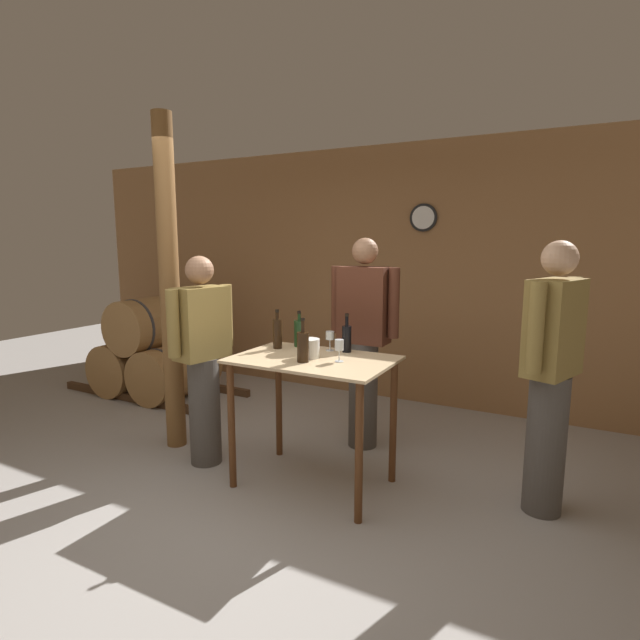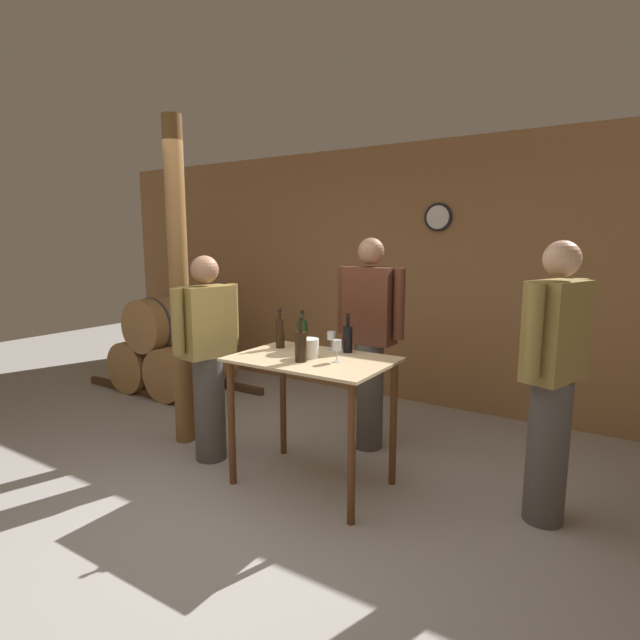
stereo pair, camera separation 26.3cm
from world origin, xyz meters
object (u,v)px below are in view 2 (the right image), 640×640
wine_glass_near_left (331,337)px  person_visitor_bearded (553,378)px  wine_bottle_center (301,346)px  ice_bucket (308,348)px  person_host (370,339)px  person_visitor_with_scarf (208,354)px  wine_bottle_far_left (280,332)px  wooden_post (179,285)px  wine_bottle_left (302,332)px  wine_glass_near_center (337,346)px  wine_bottle_right (348,338)px

wine_glass_near_left → person_visitor_bearded: bearing=4.4°
wine_bottle_center → person_visitor_bearded: bearing=18.9°
wine_glass_near_left → ice_bucket: size_ratio=0.99×
ice_bucket → person_visitor_bearded: (1.50, 0.38, -0.07)m
person_host → person_visitor_with_scarf: person_host is taller
ice_bucket → wine_bottle_far_left: bearing=157.7°
wooden_post → person_visitor_bearded: 2.88m
wine_glass_near_left → person_visitor_bearded: 1.48m
ice_bucket → person_visitor_with_scarf: bearing=-174.6°
wine_bottle_left → person_host: size_ratio=0.16×
wine_bottle_center → wine_glass_near_left: size_ratio=2.08×
wine_glass_near_left → wine_glass_near_center: bearing=-52.7°
wooden_post → wine_bottle_left: size_ratio=9.91×
wine_bottle_right → person_visitor_with_scarf: person_visitor_with_scarf is taller
wine_bottle_center → wine_glass_near_left: 0.39m
wine_bottle_center → person_visitor_bearded: 1.56m
wine_bottle_far_left → person_visitor_bearded: (1.85, 0.23, -0.13)m
wine_bottle_far_left → wine_bottle_right: size_ratio=1.05×
wine_glass_near_left → wine_glass_near_center: wine_glass_near_center is taller
wooden_post → wine_glass_near_left: size_ratio=18.82×
wine_bottle_left → person_visitor_bearded: size_ratio=0.16×
person_visitor_bearded → wine_glass_near_left: bearing=-175.6°
wine_glass_near_left → person_visitor_bearded: (1.47, 0.11, -0.11)m
wine_bottle_right → person_visitor_with_scarf: 1.11m
wooden_post → wine_bottle_right: size_ratio=9.63×
wine_bottle_left → wine_bottle_right: (0.40, -0.01, 0.00)m
wine_bottle_right → ice_bucket: size_ratio=1.94×
wine_glass_near_center → wine_bottle_center: bearing=-150.3°
wine_bottle_left → ice_bucket: 0.38m
wine_bottle_center → person_visitor_with_scarf: bearing=177.2°
wine_bottle_far_left → wine_bottle_center: wine_bottle_center is taller
wine_glass_near_center → wine_bottle_far_left: bearing=165.4°
wine_bottle_left → person_visitor_bearded: bearing=3.0°
wooden_post → person_host: 1.64m
wooden_post → person_visitor_bearded: size_ratio=1.57×
wine_glass_near_center → person_host: person_host is taller
wine_bottle_center → person_host: (0.05, 0.92, -0.11)m
person_visitor_with_scarf → person_visitor_bearded: person_visitor_bearded is taller
wine_bottle_left → wine_bottle_right: bearing=-0.7°
wine_bottle_center → person_visitor_with_scarf: 0.92m
wine_bottle_far_left → ice_bucket: (0.35, -0.14, -0.05)m
wine_glass_near_left → person_host: person_host is taller
wine_bottle_right → wooden_post: bearing=-171.8°
person_visitor_bearded → wine_bottle_far_left: bearing=-172.9°
wooden_post → wine_glass_near_center: wooden_post is taller
person_visitor_with_scarf → wine_bottle_right: bearing=19.2°
wooden_post → wine_bottle_center: wooden_post is taller
wine_glass_near_center → ice_bucket: 0.24m
wine_bottle_left → person_visitor_with_scarf: size_ratio=0.17×
wooden_post → person_host: bearing=27.4°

